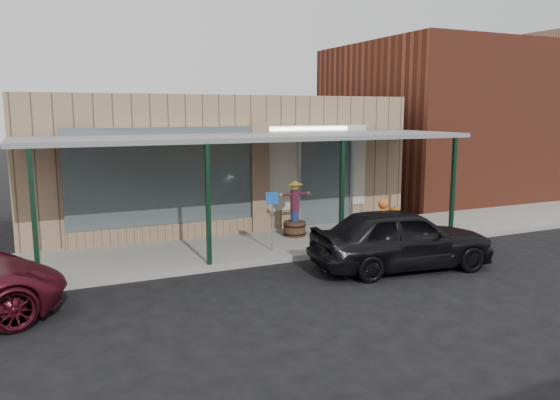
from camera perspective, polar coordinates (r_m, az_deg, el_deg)
name	(u,v)px	position (r m, az deg, el deg)	size (l,w,h in m)	color
ground	(320,287)	(11.90, 4.21, -9.02)	(120.00, 120.00, 0.00)	black
sidewalk	(257,246)	(15.00, -2.44, -4.84)	(40.00, 3.20, 0.15)	gray
storefront	(206,159)	(18.93, -7.72, 4.22)	(12.00, 6.25, 4.20)	#917159
awning	(257,139)	(14.54, -2.46, 6.42)	(12.00, 3.00, 3.04)	gray
block_buildings_near	(249,110)	(20.50, -3.24, 9.35)	(61.00, 8.00, 8.00)	brown
barrel_scarecrow	(295,217)	(15.77, 1.54, -1.78)	(1.00, 0.74, 1.65)	#533021
barrel_pumpkin	(394,219)	(17.38, 11.86, -2.00)	(0.73, 0.73, 0.69)	#533021
handicap_sign	(272,213)	(14.04, -0.83, -1.37)	(0.30, 0.14, 1.53)	gray
parked_sedan	(401,238)	(13.31, 12.56, -3.90)	(4.56, 2.30, 1.57)	black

